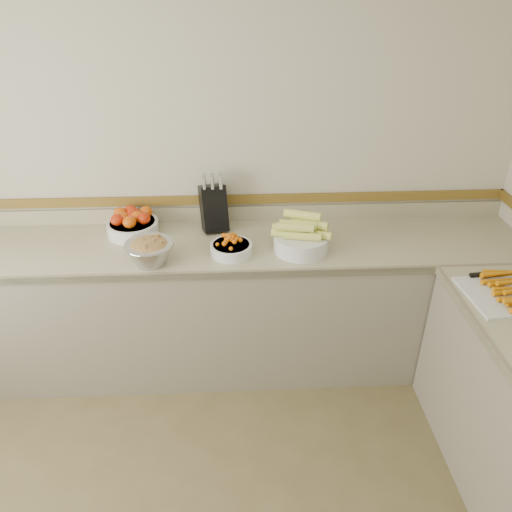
{
  "coord_description": "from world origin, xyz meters",
  "views": [
    {
      "loc": [
        0.24,
        -0.94,
        2.34
      ],
      "look_at": [
        0.35,
        1.35,
        1.0
      ],
      "focal_mm": 35.0,
      "sensor_mm": 36.0,
      "label": 1
    }
  ],
  "objects_px": {
    "tomato_bowl": "(132,223)",
    "cutting_board": "(511,291)",
    "cherry_tomato_bowl": "(231,247)",
    "corn_bowl": "(301,238)",
    "rhubarb_bowl": "(150,251)",
    "knife_block": "(214,207)"
  },
  "relations": [
    {
      "from": "corn_bowl",
      "to": "rhubarb_bowl",
      "type": "relative_size",
      "value": 1.29
    },
    {
      "from": "tomato_bowl",
      "to": "corn_bowl",
      "type": "bearing_deg",
      "value": -14.26
    },
    {
      "from": "rhubarb_bowl",
      "to": "tomato_bowl",
      "type": "bearing_deg",
      "value": 113.08
    },
    {
      "from": "corn_bowl",
      "to": "rhubarb_bowl",
      "type": "height_order",
      "value": "corn_bowl"
    },
    {
      "from": "knife_block",
      "to": "rhubarb_bowl",
      "type": "bearing_deg",
      "value": -130.35
    },
    {
      "from": "knife_block",
      "to": "tomato_bowl",
      "type": "xyz_separation_m",
      "value": [
        -0.5,
        -0.04,
        -0.08
      ]
    },
    {
      "from": "rhubarb_bowl",
      "to": "corn_bowl",
      "type": "bearing_deg",
      "value": 7.27
    },
    {
      "from": "cutting_board",
      "to": "cherry_tomato_bowl",
      "type": "bearing_deg",
      "value": 161.11
    },
    {
      "from": "cherry_tomato_bowl",
      "to": "rhubarb_bowl",
      "type": "bearing_deg",
      "value": -169.24
    },
    {
      "from": "tomato_bowl",
      "to": "cutting_board",
      "type": "bearing_deg",
      "value": -20.72
    },
    {
      "from": "rhubarb_bowl",
      "to": "cutting_board",
      "type": "height_order",
      "value": "rhubarb_bowl"
    },
    {
      "from": "knife_block",
      "to": "corn_bowl",
      "type": "height_order",
      "value": "knife_block"
    },
    {
      "from": "tomato_bowl",
      "to": "knife_block",
      "type": "bearing_deg",
      "value": 4.68
    },
    {
      "from": "knife_block",
      "to": "corn_bowl",
      "type": "bearing_deg",
      "value": -30.36
    },
    {
      "from": "tomato_bowl",
      "to": "cherry_tomato_bowl",
      "type": "distance_m",
      "value": 0.67
    },
    {
      "from": "knife_block",
      "to": "cherry_tomato_bowl",
      "type": "xyz_separation_m",
      "value": [
        0.1,
        -0.32,
        -0.11
      ]
    },
    {
      "from": "cherry_tomato_bowl",
      "to": "cutting_board",
      "type": "relative_size",
      "value": 0.49
    },
    {
      "from": "knife_block",
      "to": "cherry_tomato_bowl",
      "type": "distance_m",
      "value": 0.35
    },
    {
      "from": "knife_block",
      "to": "tomato_bowl",
      "type": "height_order",
      "value": "knife_block"
    },
    {
      "from": "tomato_bowl",
      "to": "cutting_board",
      "type": "height_order",
      "value": "tomato_bowl"
    },
    {
      "from": "knife_block",
      "to": "cutting_board",
      "type": "xyz_separation_m",
      "value": [
        1.52,
        -0.8,
        -0.13
      ]
    },
    {
      "from": "knife_block",
      "to": "cherry_tomato_bowl",
      "type": "bearing_deg",
      "value": -72.0
    }
  ]
}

